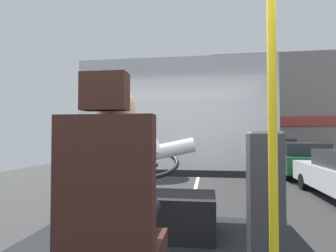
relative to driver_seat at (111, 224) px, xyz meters
The scene contains 11 objects.
ground 9.33m from the driver_seat, 89.61° to the left, with size 18.00×44.00×0.06m.
driver_seat is the anchor object (origin of this frame).
bus_driver 0.22m from the driver_seat, 90.00° to the left, with size 0.83×0.59×0.82m.
steering_console 1.38m from the driver_seat, 90.00° to the left, with size 1.10×0.95×0.84m.
handrail_pole 0.98m from the driver_seat, ahead, with size 0.04×0.04×2.20m.
fare_box 1.21m from the driver_seat, 42.05° to the left, with size 0.24×0.23×1.01m.
windshield_panel 2.12m from the driver_seat, 88.24° to the left, with size 2.50×0.08×1.48m.
street_tree 12.63m from the driver_seat, 105.31° to the left, with size 2.71×2.71×5.46m.
shop_building 21.27m from the driver_seat, 73.59° to the left, with size 10.55×5.67×7.11m.
parked_car_green 11.86m from the driver_seat, 69.15° to the left, with size 2.03×4.21×1.38m.
parked_car_black 16.64m from the driver_seat, 74.29° to the left, with size 1.84×4.13×1.47m.
Camera 1 is at (0.42, -1.80, 1.70)m, focal length 29.89 mm.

